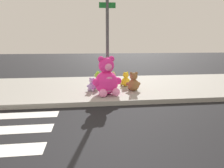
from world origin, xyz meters
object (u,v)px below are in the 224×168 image
object	(u,v)px
plush_tan	(112,80)
plush_lavender	(92,86)
plush_brown	(133,83)
plush_pink_large	(107,79)
plush_lime	(98,81)
sign_pole	(107,43)
plush_yellow	(125,80)

from	to	relation	value
plush_tan	plush_lavender	bearing A→B (deg)	-138.53
plush_tan	plush_brown	world-z (taller)	plush_brown
plush_tan	plush_brown	distance (m)	1.12
plush_pink_large	plush_lime	world-z (taller)	plush_pink_large
sign_pole	plush_lime	world-z (taller)	sign_pole
sign_pole	plush_pink_large	size ratio (longest dim) A/B	2.48
plush_lime	plush_pink_large	bearing A→B (deg)	-77.48
plush_lime	plush_brown	bearing A→B (deg)	-28.78
plush_pink_large	plush_lime	bearing A→B (deg)	102.52
plush_yellow	plush_tan	bearing A→B (deg)	167.45
sign_pole	plush_yellow	size ratio (longest dim) A/B	5.56
plush_pink_large	plush_lime	distance (m)	1.17
plush_yellow	plush_lime	size ratio (longest dim) A/B	0.92
plush_yellow	plush_lavender	xyz separation A→B (m)	(-1.36, -0.63, -0.04)
plush_yellow	plush_lavender	bearing A→B (deg)	-155.08
plush_brown	plush_lime	size ratio (longest dim) A/B	1.10
plush_lavender	plush_lime	size ratio (longest dim) A/B	0.76
plush_yellow	plush_brown	size ratio (longest dim) A/B	0.83
plush_lavender	sign_pole	bearing A→B (deg)	-0.53
plush_brown	plush_lime	world-z (taller)	plush_brown
plush_lavender	plush_brown	world-z (taller)	plush_brown
plush_tan	plush_brown	size ratio (longest dim) A/B	0.84
sign_pole	plush_pink_large	bearing A→B (deg)	-98.49
plush_lavender	plush_yellow	bearing A→B (deg)	24.92
sign_pole	plush_pink_large	world-z (taller)	sign_pole
sign_pole	plush_brown	size ratio (longest dim) A/B	4.62
plush_brown	plush_lime	distance (m)	1.44
plush_tan	plush_brown	xyz separation A→B (m)	(0.66, -0.91, 0.04)
plush_pink_large	plush_tan	size ratio (longest dim) A/B	2.20
sign_pole	plush_pink_large	xyz separation A→B (m)	(-0.09, -0.59, -1.18)
plush_yellow	plush_brown	xyz separation A→B (m)	(0.14, -0.80, 0.05)
sign_pole	plush_yellow	distance (m)	1.78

